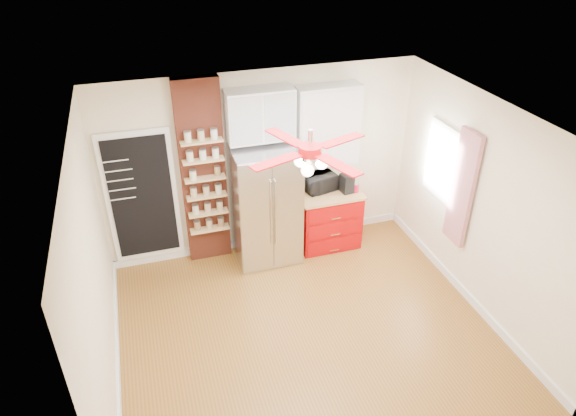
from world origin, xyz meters
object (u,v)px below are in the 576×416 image
object	(u,v)px
canister_left	(355,188)
ceiling_fan	(310,151)
fridge	(266,205)
pantry_jar_oats	(193,175)
toaster_oven	(320,183)
coffee_maker	(347,183)
red_cabinet	(328,218)

from	to	relation	value
canister_left	ceiling_fan	bearing A→B (deg)	-129.20
fridge	canister_left	bearing A→B (deg)	-2.06
ceiling_fan	pantry_jar_oats	xyz separation A→B (m)	(-1.01, 1.77, -0.99)
pantry_jar_oats	fridge	bearing A→B (deg)	-8.43
toaster_oven	coffee_maker	distance (m)	0.39
fridge	ceiling_fan	size ratio (longest dim) A/B	1.25
fridge	pantry_jar_oats	world-z (taller)	fridge
fridge	red_cabinet	distance (m)	1.06
pantry_jar_oats	ceiling_fan	bearing A→B (deg)	-60.41
red_cabinet	coffee_maker	size ratio (longest dim) A/B	3.44
fridge	toaster_oven	xyz separation A→B (m)	(0.86, 0.15, 0.15)
fridge	pantry_jar_oats	distance (m)	1.12
ceiling_fan	canister_left	bearing A→B (deg)	50.80
red_cabinet	canister_left	distance (m)	0.64
coffee_maker	canister_left	world-z (taller)	coffee_maker
red_cabinet	canister_left	xyz separation A→B (m)	(0.37, -0.10, 0.52)
coffee_maker	pantry_jar_oats	world-z (taller)	pantry_jar_oats
red_cabinet	coffee_maker	xyz separation A→B (m)	(0.25, -0.06, 0.58)
red_cabinet	fridge	bearing A→B (deg)	-177.05
fridge	red_cabinet	xyz separation A→B (m)	(0.97, 0.05, -0.42)
red_cabinet	toaster_oven	xyz separation A→B (m)	(-0.11, 0.10, 0.57)
red_cabinet	toaster_oven	bearing A→B (deg)	136.84
toaster_oven	red_cabinet	bearing A→B (deg)	-56.70
toaster_oven	pantry_jar_oats	bearing A→B (deg)	166.77
toaster_oven	fridge	bearing A→B (deg)	176.42
red_cabinet	ceiling_fan	size ratio (longest dim) A/B	0.67
toaster_oven	canister_left	xyz separation A→B (m)	(0.48, -0.20, -0.06)
fridge	toaster_oven	size ratio (longest dim) A/B	3.85
red_cabinet	coffee_maker	bearing A→B (deg)	-13.63
fridge	coffee_maker	size ratio (longest dim) A/B	6.40
canister_left	fridge	bearing A→B (deg)	177.94
coffee_maker	pantry_jar_oats	xyz separation A→B (m)	(-2.17, 0.15, 0.40)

